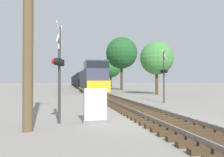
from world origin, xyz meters
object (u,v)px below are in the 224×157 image
(freight_train, at_px, (80,80))
(crossing_signal_near, at_px, (59,65))
(relay_cabinet, at_px, (95,105))
(tree_deep_background, at_px, (111,68))
(tree_far_right, at_px, (157,58))
(utility_pole, at_px, (28,6))
(crossing_signal_far, at_px, (164,73))
(tree_mid_background, at_px, (122,53))

(freight_train, distance_m, crossing_signal_near, 59.70)
(relay_cabinet, distance_m, tree_deep_background, 54.08)
(tree_far_right, bearing_deg, tree_deep_background, 88.39)
(freight_train, height_order, utility_pole, utility_pole)
(crossing_signal_near, distance_m, crossing_signal_far, 10.84)
(crossing_signal_far, height_order, tree_deep_background, tree_deep_background)
(freight_train, xyz_separation_m, tree_deep_background, (8.59, -6.99, 3.70))
(freight_train, xyz_separation_m, crossing_signal_near, (-4.52, -59.53, 0.47))
(crossing_signal_far, height_order, tree_mid_background, tree_mid_background)
(crossing_signal_near, distance_m, tree_mid_background, 34.63)
(relay_cabinet, distance_m, tree_mid_background, 34.49)
(crossing_signal_far, distance_m, tree_far_right, 11.43)
(crossing_signal_near, bearing_deg, utility_pole, -25.33)
(freight_train, bearing_deg, crossing_signal_far, -85.98)
(freight_train, bearing_deg, utility_pole, -95.22)
(utility_pole, xyz_separation_m, tree_mid_background, (12.19, 33.68, 2.86))
(relay_cabinet, xyz_separation_m, utility_pole, (-2.58, -1.22, 3.75))
(freight_train, distance_m, tree_deep_background, 11.67)
(crossing_signal_far, height_order, relay_cabinet, crossing_signal_far)
(relay_cabinet, bearing_deg, tree_far_right, 59.02)
(freight_train, bearing_deg, tree_mid_background, -76.24)
(freight_train, distance_m, tree_mid_background, 28.42)
(crossing_signal_near, relative_size, tree_deep_background, 0.49)
(utility_pole, height_order, tree_far_right, utility_pole)
(freight_train, relative_size, utility_pole, 9.55)
(tree_mid_background, bearing_deg, tree_far_right, -86.29)
(freight_train, relative_size, crossing_signal_far, 18.98)
(utility_pole, xyz_separation_m, tree_deep_background, (14.14, 53.81, 1.23))
(tree_far_right, bearing_deg, crossing_signal_far, -110.51)
(crossing_signal_near, bearing_deg, tree_mid_background, 174.89)
(utility_pole, height_order, tree_mid_background, tree_mid_background)
(freight_train, distance_m, crossing_signal_far, 52.58)
(crossing_signal_near, relative_size, tree_mid_background, 0.41)
(freight_train, height_order, tree_mid_background, tree_mid_background)
(freight_train, distance_m, relay_cabinet, 59.67)
(tree_far_right, bearing_deg, utility_pole, -124.95)
(crossing_signal_near, bearing_deg, tree_far_right, 159.27)
(tree_mid_background, bearing_deg, crossing_signal_near, -109.00)
(crossing_signal_near, distance_m, utility_pole, 2.58)
(tree_mid_background, bearing_deg, freight_train, 103.76)
(crossing_signal_far, xyz_separation_m, tree_deep_background, (4.90, 45.46, 3.22))
(crossing_signal_near, height_order, relay_cabinet, crossing_signal_near)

